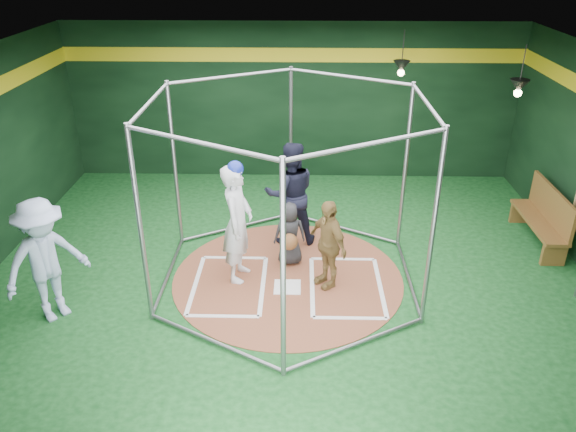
{
  "coord_description": "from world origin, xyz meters",
  "views": [
    {
      "loc": [
        0.19,
        -7.88,
        5.09
      ],
      "look_at": [
        0.0,
        0.1,
        1.1
      ],
      "focal_mm": 35.0,
      "sensor_mm": 36.0,
      "label": 1
    }
  ],
  "objects_px": {
    "batter_figure": "(237,222)",
    "visitor_leopard": "(328,244)",
    "dugout_bench": "(544,216)",
    "umpire": "(290,194)"
  },
  "relations": [
    {
      "from": "batter_figure",
      "to": "dugout_bench",
      "type": "relative_size",
      "value": 1.12
    },
    {
      "from": "batter_figure",
      "to": "dugout_bench",
      "type": "xyz_separation_m",
      "value": [
        5.43,
        1.32,
        -0.48
      ]
    },
    {
      "from": "umpire",
      "to": "dugout_bench",
      "type": "xyz_separation_m",
      "value": [
        4.62,
        0.09,
        -0.43
      ]
    },
    {
      "from": "batter_figure",
      "to": "visitor_leopard",
      "type": "xyz_separation_m",
      "value": [
        1.43,
        -0.19,
        -0.27
      ]
    },
    {
      "from": "umpire",
      "to": "dugout_bench",
      "type": "distance_m",
      "value": 4.64
    },
    {
      "from": "visitor_leopard",
      "to": "umpire",
      "type": "relative_size",
      "value": 0.77
    },
    {
      "from": "visitor_leopard",
      "to": "dugout_bench",
      "type": "relative_size",
      "value": 0.81
    },
    {
      "from": "batter_figure",
      "to": "dugout_bench",
      "type": "bearing_deg",
      "value": 13.63
    },
    {
      "from": "batter_figure",
      "to": "umpire",
      "type": "xyz_separation_m",
      "value": [
        0.82,
        1.22,
        -0.05
      ]
    },
    {
      "from": "batter_figure",
      "to": "visitor_leopard",
      "type": "distance_m",
      "value": 1.47
    }
  ]
}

